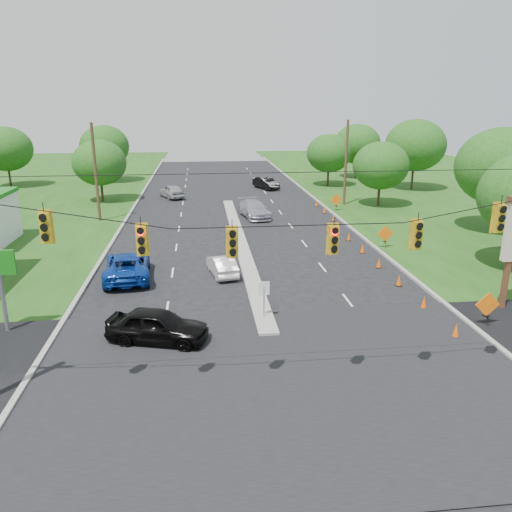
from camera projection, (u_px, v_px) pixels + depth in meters
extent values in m
plane|color=black|center=(283.00, 382.00, 19.79)|extent=(160.00, 160.00, 0.00)
cube|color=black|center=(283.00, 382.00, 19.79)|extent=(160.00, 14.00, 0.02)
cube|color=gray|center=(126.00, 220.00, 47.22)|extent=(0.25, 110.00, 0.16)
cube|color=gray|center=(334.00, 215.00, 49.38)|extent=(0.25, 110.00, 0.16)
cube|color=gray|center=(240.00, 242.00, 39.75)|extent=(1.00, 34.00, 0.18)
cylinder|color=gray|center=(264.00, 303.00, 25.23)|extent=(0.06, 0.06, 1.80)
cube|color=white|center=(264.00, 288.00, 25.00)|extent=(0.55, 0.04, 0.70)
cylinder|color=black|center=(291.00, 214.00, 16.79)|extent=(24.00, 0.04, 0.04)
cube|color=gold|center=(46.00, 228.00, 16.01)|extent=(0.34, 0.24, 1.00)
cube|color=gold|center=(142.00, 241.00, 16.49)|extent=(0.34, 0.24, 1.00)
cube|color=gold|center=(232.00, 243.00, 16.86)|extent=(0.34, 0.24, 1.00)
cube|color=gold|center=(333.00, 240.00, 17.23)|extent=(0.34, 0.24, 1.00)
cube|color=gold|center=(417.00, 235.00, 17.53)|extent=(0.34, 0.24, 1.00)
cube|color=gold|center=(499.00, 218.00, 17.69)|extent=(0.34, 0.24, 1.00)
cylinder|color=#422D1C|center=(96.00, 173.00, 45.65)|extent=(0.28, 0.28, 9.00)
cylinder|color=#422D1C|center=(346.00, 163.00, 53.07)|extent=(0.28, 0.28, 9.00)
cylinder|color=gray|center=(2.00, 293.00, 23.57)|extent=(0.20, 0.20, 4.00)
cube|color=#59331E|center=(507.00, 270.00, 26.23)|extent=(0.25, 0.25, 4.40)
cone|color=#F65306|center=(456.00, 330.00, 23.47)|extent=(0.32, 0.32, 0.70)
cone|color=#F65306|center=(424.00, 302.00, 26.80)|extent=(0.32, 0.32, 0.70)
cone|color=#F65306|center=(399.00, 280.00, 30.13)|extent=(0.32, 0.32, 0.70)
cone|color=#F65306|center=(379.00, 263.00, 33.45)|extent=(0.32, 0.32, 0.70)
cone|color=#F65306|center=(362.00, 248.00, 36.78)|extent=(0.32, 0.32, 0.70)
cone|color=#F65306|center=(349.00, 236.00, 40.11)|extent=(0.32, 0.32, 0.70)
cone|color=#F65306|center=(337.00, 226.00, 43.43)|extent=(0.32, 0.32, 0.70)
cone|color=#F65306|center=(334.00, 217.00, 46.82)|extent=(0.32, 0.32, 0.70)
cone|color=#F65306|center=(324.00, 210.00, 50.15)|extent=(0.32, 0.32, 0.70)
cone|color=#F65306|center=(317.00, 203.00, 53.47)|extent=(0.32, 0.32, 0.70)
cube|color=black|center=(486.00, 316.00, 24.59)|extent=(0.06, 0.58, 0.26)
cube|color=black|center=(486.00, 316.00, 24.59)|extent=(0.06, 0.58, 0.26)
cube|color=orange|center=(488.00, 305.00, 24.41)|extent=(1.27, 0.05, 1.27)
cube|color=black|center=(385.00, 241.00, 37.89)|extent=(0.06, 0.58, 0.26)
cube|color=black|center=(385.00, 241.00, 37.89)|extent=(0.06, 0.58, 0.26)
cube|color=orange|center=(385.00, 234.00, 37.72)|extent=(1.27, 0.05, 1.27)
cube|color=black|center=(336.00, 206.00, 51.20)|extent=(0.06, 0.58, 0.26)
cube|color=black|center=(336.00, 206.00, 51.20)|extent=(0.06, 0.58, 0.26)
cube|color=orange|center=(336.00, 200.00, 51.02)|extent=(1.27, 0.05, 1.27)
cylinder|color=black|center=(10.00, 176.00, 65.79)|extent=(0.28, 0.28, 2.88)
ellipsoid|color=#194C14|center=(6.00, 149.00, 64.77)|extent=(6.72, 6.72, 5.76)
cylinder|color=black|center=(102.00, 190.00, 55.94)|extent=(0.28, 0.28, 2.52)
ellipsoid|color=#194C14|center=(99.00, 163.00, 55.04)|extent=(5.88, 5.88, 5.04)
cylinder|color=black|center=(107.00, 172.00, 69.93)|extent=(0.28, 0.28, 2.88)
ellipsoid|color=#194C14|center=(104.00, 146.00, 68.90)|extent=(6.72, 6.72, 5.76)
cylinder|color=black|center=(495.00, 213.00, 42.58)|extent=(0.28, 0.28, 3.24)
ellipsoid|color=#194C14|center=(502.00, 166.00, 41.42)|extent=(7.56, 7.56, 6.48)
cylinder|color=black|center=(379.00, 194.00, 53.44)|extent=(0.28, 0.28, 2.52)
ellipsoid|color=#194C14|center=(381.00, 166.00, 52.55)|extent=(5.88, 5.88, 5.04)
cylinder|color=black|center=(412.00, 177.00, 63.70)|extent=(0.28, 0.28, 3.24)
ellipsoid|color=#194C14|center=(415.00, 145.00, 62.54)|extent=(7.56, 7.56, 6.48)
cylinder|color=black|center=(356.00, 168.00, 73.78)|extent=(0.28, 0.28, 2.88)
ellipsoid|color=#194C14|center=(357.00, 144.00, 72.75)|extent=(6.72, 6.72, 5.76)
cylinder|color=black|center=(328.00, 177.00, 66.54)|extent=(0.28, 0.28, 2.52)
ellipsoid|color=#194C14|center=(329.00, 153.00, 65.64)|extent=(5.88, 5.88, 5.04)
imported|color=black|center=(158.00, 326.00, 22.90)|extent=(5.01, 3.09, 1.59)
imported|color=silver|center=(222.00, 265.00, 32.03)|extent=(2.03, 4.00, 1.26)
imported|color=navy|center=(127.00, 265.00, 31.36)|extent=(3.28, 6.17, 1.65)
imported|color=gray|center=(254.00, 209.00, 48.29)|extent=(3.11, 5.79, 1.59)
imported|color=#99989D|center=(172.00, 191.00, 58.27)|extent=(3.48, 4.94, 1.56)
imported|color=black|center=(266.00, 183.00, 64.52)|extent=(3.22, 4.87, 1.52)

